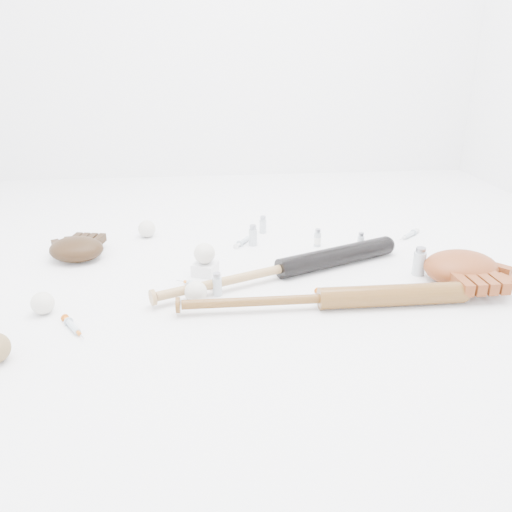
{
  "coord_description": "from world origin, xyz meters",
  "views": [
    {
      "loc": [
        -0.12,
        -1.5,
        0.71
      ],
      "look_at": [
        0.04,
        0.06,
        0.06
      ],
      "focal_mm": 35.0,
      "sensor_mm": 36.0,
      "label": 1
    }
  ],
  "objects": [
    {
      "name": "vial_1",
      "position": [
        0.11,
        0.45,
        0.04
      ],
      "size": [
        0.03,
        0.03,
        0.07
      ],
      "primitive_type": "cylinder",
      "color": "#B2BCC4",
      "rests_on": "ground"
    },
    {
      "name": "syringe_1",
      "position": [
        -0.16,
        -0.04,
        0.01
      ],
      "size": [
        0.15,
        0.1,
        0.02
      ],
      "primitive_type": null,
      "rotation": [
        0.0,
        0.0,
        2.64
      ],
      "color": "#ADBCC6",
      "rests_on": "ground"
    },
    {
      "name": "vial_0",
      "position": [
        0.3,
        0.28,
        0.04
      ],
      "size": [
        0.03,
        0.03,
        0.07
      ],
      "primitive_type": "cylinder",
      "color": "#B2BCC4",
      "rests_on": "ground"
    },
    {
      "name": "glove_dark",
      "position": [
        -0.6,
        0.24,
        0.04
      ],
      "size": [
        0.27,
        0.27,
        0.08
      ],
      "primitive_type": null,
      "rotation": [
        0.0,
        0.0,
        -0.21
      ],
      "color": "black",
      "rests_on": "ground"
    },
    {
      "name": "vial_4",
      "position": [
        -0.1,
        -0.1,
        0.04
      ],
      "size": [
        0.03,
        0.03,
        0.08
      ],
      "primitive_type": "cylinder",
      "color": "#B2BCC4",
      "rests_on": "ground"
    },
    {
      "name": "baseball_left",
      "position": [
        -0.6,
        -0.17,
        0.03
      ],
      "size": [
        0.07,
        0.07,
        0.07
      ],
      "primitive_type": "sphere",
      "color": "silver",
      "rests_on": "ground"
    },
    {
      "name": "baseball_mid",
      "position": [
        -0.16,
        -0.15,
        0.03
      ],
      "size": [
        0.07,
        0.07,
        0.07
      ],
      "primitive_type": "sphere",
      "color": "silver",
      "rests_on": "ground"
    },
    {
      "name": "baseball_on_pedestal",
      "position": [
        -0.13,
        0.06,
        0.08
      ],
      "size": [
        0.07,
        0.07,
        0.07
      ],
      "primitive_type": "sphere",
      "color": "silver",
      "rests_on": "pedestal"
    },
    {
      "name": "vial_5",
      "position": [
        0.46,
        0.23,
        0.03
      ],
      "size": [
        0.03,
        0.03,
        0.07
      ],
      "primitive_type": "cylinder",
      "color": "#B2BCC4",
      "rests_on": "ground"
    },
    {
      "name": "glove_tan",
      "position": [
        0.7,
        -0.09,
        0.05
      ],
      "size": [
        0.29,
        0.29,
        0.1
      ],
      "primitive_type": null,
      "rotation": [
        0.0,
        0.0,
        3.15
      ],
      "color": "brown",
      "rests_on": "ground"
    },
    {
      "name": "pedestal",
      "position": [
        -0.13,
        0.06,
        0.02
      ],
      "size": [
        0.1,
        0.1,
        0.04
      ],
      "primitive_type": "cube",
      "rotation": [
        0.0,
        0.0,
        -0.41
      ],
      "color": "white",
      "rests_on": "ground"
    },
    {
      "name": "baseball_upper",
      "position": [
        -0.37,
        0.45,
        0.03
      ],
      "size": [
        0.07,
        0.07,
        0.07
      ],
      "primitive_type": "sphere",
      "color": "silver",
      "rests_on": "ground"
    },
    {
      "name": "bat_wood",
      "position": [
        0.21,
        -0.23,
        0.03
      ],
      "size": [
        0.9,
        0.07,
        0.07
      ],
      "primitive_type": null,
      "rotation": [
        0.0,
        0.0,
        -0.01
      ],
      "color": "brown",
      "rests_on": "ground"
    },
    {
      "name": "syringe_4",
      "position": [
        0.7,
        0.33,
        0.01
      ],
      "size": [
        0.14,
        0.13,
        0.02
      ],
      "primitive_type": null,
      "rotation": [
        0.0,
        0.0,
        3.84
      ],
      "color": "#ADBCC6",
      "rests_on": "ground"
    },
    {
      "name": "syringe_3",
      "position": [
        0.23,
        -0.18,
        0.01
      ],
      "size": [
        0.07,
        0.15,
        0.02
      ],
      "primitive_type": null,
      "rotation": [
        0.0,
        0.0,
        -1.25
      ],
      "color": "#ADBCC6",
      "rests_on": "ground"
    },
    {
      "name": "vial_2",
      "position": [
        0.05,
        0.31,
        0.04
      ],
      "size": [
        0.03,
        0.03,
        0.08
      ],
      "primitive_type": "cylinder",
      "color": "#B2BCC4",
      "rests_on": "ground"
    },
    {
      "name": "bat_dark",
      "position": [
        0.12,
        -0.0,
        0.03
      ],
      "size": [
        0.91,
        0.42,
        0.07
      ],
      "primitive_type": null,
      "rotation": [
        0.0,
        0.0,
        0.39
      ],
      "color": "black",
      "rests_on": "ground"
    },
    {
      "name": "syringe_5",
      "position": [
        -0.5,
        -0.27,
        0.01
      ],
      "size": [
        0.11,
        0.14,
        0.02
      ],
      "primitive_type": null,
      "rotation": [
        0.0,
        0.0,
        -0.99
      ],
      "color": "#ADBCC6",
      "rests_on": "ground"
    },
    {
      "name": "syringe_2",
      "position": [
        0.02,
        0.34,
        0.01
      ],
      "size": [
        0.11,
        0.15,
        0.02
      ],
      "primitive_type": null,
      "rotation": [
        0.0,
        0.0,
        1.02
      ],
      "color": "#ADBCC6",
      "rests_on": "ground"
    },
    {
      "name": "trading_card",
      "position": [
        -0.63,
        0.36,
        0.0
      ],
      "size": [
        0.11,
        0.12,
        0.01
      ],
      "primitive_type": "cube",
      "rotation": [
        0.0,
        0.0,
        0.47
      ],
      "color": "gold",
      "rests_on": "ground"
    },
    {
      "name": "vial_3",
      "position": [
        0.59,
        -0.02,
        0.05
      ],
      "size": [
        0.04,
        0.04,
        0.1
      ],
      "primitive_type": "cylinder",
      "color": "#B2BCC4",
      "rests_on": "ground"
    }
  ]
}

